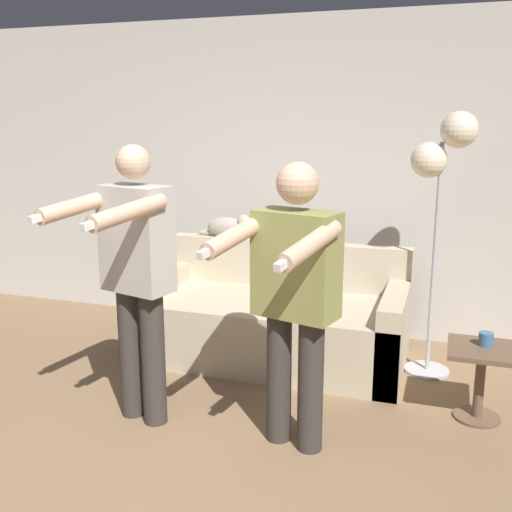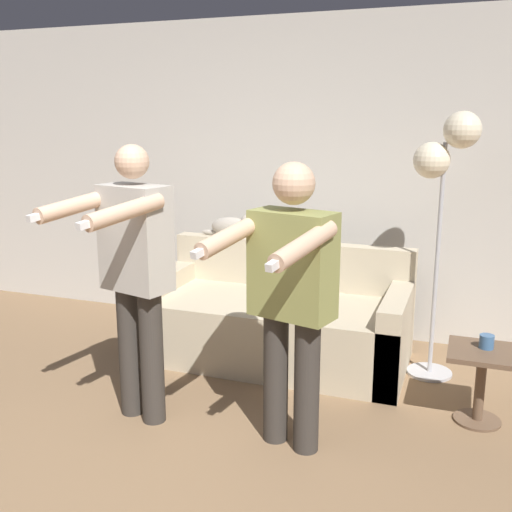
{
  "view_description": "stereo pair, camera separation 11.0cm",
  "coord_description": "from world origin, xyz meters",
  "views": [
    {
      "loc": [
        1.49,
        -1.89,
        1.8
      ],
      "look_at": [
        0.33,
        1.65,
        0.93
      ],
      "focal_mm": 42.0,
      "sensor_mm": 36.0,
      "label": 1
    },
    {
      "loc": [
        1.6,
        -1.85,
        1.8
      ],
      "look_at": [
        0.33,
        1.65,
        0.93
      ],
      "focal_mm": 42.0,
      "sensor_mm": 36.0,
      "label": 2
    }
  ],
  "objects": [
    {
      "name": "floor_lamp",
      "position": [
        1.41,
        2.33,
        1.48
      ],
      "size": [
        0.42,
        0.32,
        1.84
      ],
      "color": "#B2B2B7",
      "rests_on": "ground_plane"
    },
    {
      "name": "wall_back",
      "position": [
        0.0,
        3.0,
        1.3
      ],
      "size": [
        10.0,
        0.05,
        2.6
      ],
      "color": "beige",
      "rests_on": "ground_plane"
    },
    {
      "name": "person_left",
      "position": [
        -0.21,
        1.06,
        0.95
      ],
      "size": [
        0.59,
        0.75,
        1.65
      ],
      "rotation": [
        0.0,
        0.0,
        -0.26
      ],
      "color": "#38332D",
      "rests_on": "ground_plane"
    },
    {
      "name": "cup",
      "position": [
        1.74,
        1.75,
        0.5
      ],
      "size": [
        0.09,
        0.09,
        0.08
      ],
      "color": "#3D6693",
      "rests_on": "side_table"
    },
    {
      "name": "side_table",
      "position": [
        1.73,
        1.71,
        0.33
      ],
      "size": [
        0.4,
        0.4,
        0.46
      ],
      "color": "brown",
      "rests_on": "ground_plane"
    },
    {
      "name": "person_right",
      "position": [
        0.73,
        1.06,
        0.91
      ],
      "size": [
        0.62,
        0.76,
        1.58
      ],
      "rotation": [
        0.0,
        0.0,
        -0.26
      ],
      "color": "#38332D",
      "rests_on": "ground_plane"
    },
    {
      "name": "cat",
      "position": [
        -0.23,
        2.61,
        0.93
      ],
      "size": [
        0.47,
        0.12,
        0.19
      ],
      "color": "#B7AD9E",
      "rests_on": "couch"
    },
    {
      "name": "couch",
      "position": [
        0.27,
        2.24,
        0.28
      ],
      "size": [
        1.95,
        0.94,
        0.84
      ],
      "color": "beige",
      "rests_on": "ground_plane"
    }
  ]
}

